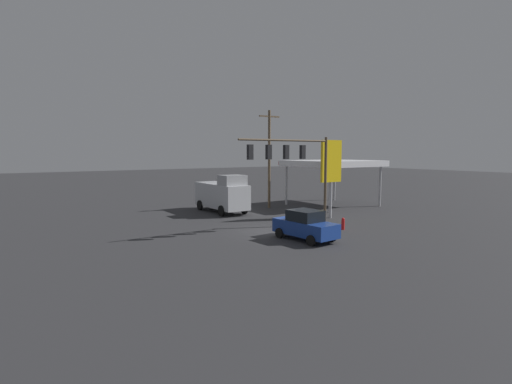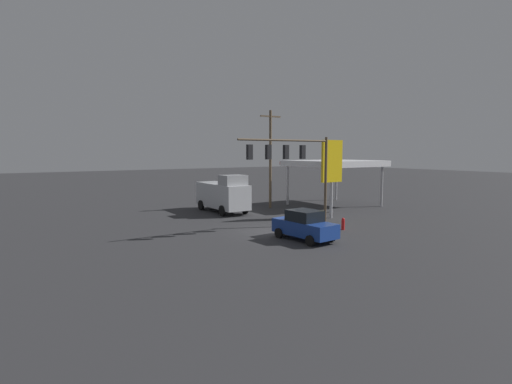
% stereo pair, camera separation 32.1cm
% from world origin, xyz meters
% --- Properties ---
extents(ground_plane, '(200.00, 200.00, 0.00)m').
position_xyz_m(ground_plane, '(0.00, 0.00, 0.00)').
color(ground_plane, '#2D2D30').
extents(traffic_signal_assembly, '(7.91, 0.43, 6.74)m').
position_xyz_m(traffic_signal_assembly, '(-1.64, 0.30, 5.12)').
color(traffic_signal_assembly, brown).
rests_on(traffic_signal_assembly, ground).
extents(utility_pole, '(2.40, 0.26, 9.72)m').
position_xyz_m(utility_pole, '(-6.91, -9.79, 5.14)').
color(utility_pole, brown).
rests_on(utility_pole, ground).
extents(gas_station_canopy, '(8.38, 7.76, 4.74)m').
position_xyz_m(gas_station_canopy, '(-13.50, -7.54, 4.39)').
color(gas_station_canopy, silver).
rests_on(gas_station_canopy, ground).
extents(price_sign, '(2.20, 0.27, 6.62)m').
position_xyz_m(price_sign, '(-7.62, -1.89, 4.60)').
color(price_sign, '#B7B7BC').
rests_on(price_sign, ground).
extents(delivery_truck, '(2.68, 6.85, 3.58)m').
position_xyz_m(delivery_truck, '(-1.54, -9.86, 1.69)').
color(delivery_truck, silver).
rests_on(delivery_truck, ground).
extents(sedan_far, '(2.29, 4.51, 1.93)m').
position_xyz_m(sedan_far, '(-0.18, 3.35, 0.95)').
color(sedan_far, navy).
rests_on(sedan_far, ground).
extents(fire_hydrant, '(0.24, 0.24, 0.88)m').
position_xyz_m(fire_hydrant, '(-4.70, 2.36, 0.44)').
color(fire_hydrant, red).
rests_on(fire_hydrant, ground).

